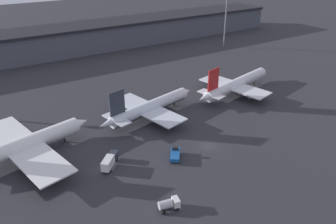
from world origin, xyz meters
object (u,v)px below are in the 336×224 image
at_px(airplane_1, 150,107).
at_px(airplane_2, 236,84).
at_px(airplane_0, 27,144).
at_px(service_vehicle_1, 169,204).
at_px(service_vehicle_2, 175,155).
at_px(service_vehicle_0, 110,161).

distance_m(airplane_1, airplane_2, 36.93).
distance_m(airplane_0, service_vehicle_1, 41.89).
height_order(airplane_0, service_vehicle_1, airplane_0).
height_order(airplane_2, service_vehicle_2, airplane_2).
height_order(airplane_1, service_vehicle_2, airplane_1).
height_order(service_vehicle_1, service_vehicle_2, service_vehicle_2).
bearing_deg(service_vehicle_1, airplane_1, 77.32).
bearing_deg(service_vehicle_2, airplane_1, 22.00).
distance_m(airplane_0, service_vehicle_0, 22.65).
bearing_deg(airplane_0, service_vehicle_1, -72.97).
bearing_deg(airplane_1, service_vehicle_1, -126.82).
bearing_deg(airplane_2, service_vehicle_2, -163.94).
height_order(airplane_1, service_vehicle_1, airplane_1).
bearing_deg(airplane_0, service_vehicle_2, -46.32).
distance_m(service_vehicle_0, service_vehicle_2, 16.93).
bearing_deg(airplane_1, airplane_0, 171.26).
bearing_deg(airplane_0, service_vehicle_0, -56.76).
xyz_separation_m(service_vehicle_1, service_vehicle_2, (11.42, 14.94, -0.29)).
height_order(airplane_0, airplane_2, airplane_0).
relative_size(airplane_1, service_vehicle_2, 6.30).
xyz_separation_m(airplane_0, service_vehicle_0, (16.20, -15.70, -2.01)).
height_order(airplane_0, airplane_1, airplane_0).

